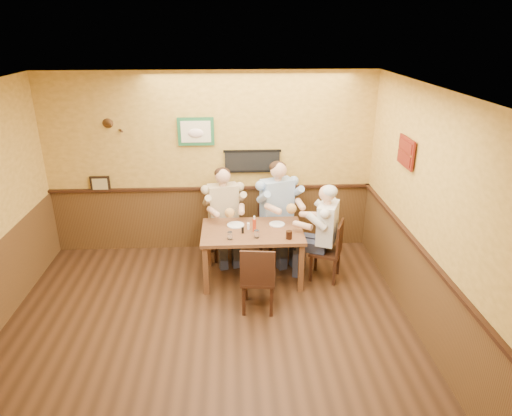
{
  "coord_description": "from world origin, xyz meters",
  "views": [
    {
      "loc": [
        0.33,
        -4.27,
        3.42
      ],
      "look_at": [
        0.64,
        1.42,
        1.1
      ],
      "focal_mm": 32.0,
      "sensor_mm": 36.0,
      "label": 1
    }
  ],
  "objects_px": {
    "cola_tumbler": "(289,235)",
    "salt_shaker": "(248,226)",
    "hot_sauce_bottle": "(254,224)",
    "chair_back_right": "(276,227)",
    "diner_blue_polo": "(277,215)",
    "chair_back_left": "(224,229)",
    "diner_tan_shirt": "(224,218)",
    "dining_table": "(252,236)",
    "pepper_shaker": "(243,230)",
    "chair_right_end": "(326,250)",
    "water_glass_mid": "(257,234)",
    "water_glass_left": "(230,236)",
    "diner_white_elder": "(327,238)",
    "chair_near_side": "(258,277)"
  },
  "relations": [
    {
      "from": "cola_tumbler",
      "to": "salt_shaker",
      "type": "distance_m",
      "value": 0.62
    },
    {
      "from": "hot_sauce_bottle",
      "to": "chair_back_right",
      "type": "bearing_deg",
      "value": 61.46
    },
    {
      "from": "hot_sauce_bottle",
      "to": "salt_shaker",
      "type": "height_order",
      "value": "hot_sauce_bottle"
    },
    {
      "from": "diner_blue_polo",
      "to": "hot_sauce_bottle",
      "type": "bearing_deg",
      "value": -138.96
    },
    {
      "from": "chair_back_left",
      "to": "salt_shaker",
      "type": "bearing_deg",
      "value": -74.11
    },
    {
      "from": "diner_blue_polo",
      "to": "hot_sauce_bottle",
      "type": "relative_size",
      "value": 6.88
    },
    {
      "from": "diner_tan_shirt",
      "to": "cola_tumbler",
      "type": "distance_m",
      "value": 1.33
    },
    {
      "from": "dining_table",
      "to": "pepper_shaker",
      "type": "height_order",
      "value": "pepper_shaker"
    },
    {
      "from": "dining_table",
      "to": "pepper_shaker",
      "type": "distance_m",
      "value": 0.21
    },
    {
      "from": "chair_right_end",
      "to": "water_glass_mid",
      "type": "distance_m",
      "value": 1.07
    },
    {
      "from": "chair_back_left",
      "to": "chair_back_right",
      "type": "height_order",
      "value": "chair_back_right"
    },
    {
      "from": "cola_tumbler",
      "to": "hot_sauce_bottle",
      "type": "relative_size",
      "value": 0.55
    },
    {
      "from": "chair_back_right",
      "to": "water_glass_mid",
      "type": "height_order",
      "value": "chair_back_right"
    },
    {
      "from": "water_glass_left",
      "to": "pepper_shaker",
      "type": "distance_m",
      "value": 0.25
    },
    {
      "from": "diner_white_elder",
      "to": "hot_sauce_bottle",
      "type": "relative_size",
      "value": 6.27
    },
    {
      "from": "chair_right_end",
      "to": "hot_sauce_bottle",
      "type": "distance_m",
      "value": 1.09
    },
    {
      "from": "water_glass_left",
      "to": "pepper_shaker",
      "type": "height_order",
      "value": "water_glass_left"
    },
    {
      "from": "diner_blue_polo",
      "to": "diner_white_elder",
      "type": "xyz_separation_m",
      "value": [
        0.63,
        -0.72,
        -0.06
      ]
    },
    {
      "from": "salt_shaker",
      "to": "chair_back_left",
      "type": "bearing_deg",
      "value": 118.69
    },
    {
      "from": "pepper_shaker",
      "to": "diner_white_elder",
      "type": "bearing_deg",
      "value": 1.57
    },
    {
      "from": "dining_table",
      "to": "chair_back_left",
      "type": "bearing_deg",
      "value": 120.96
    },
    {
      "from": "chair_right_end",
      "to": "chair_near_side",
      "type": "height_order",
      "value": "chair_near_side"
    },
    {
      "from": "chair_back_left",
      "to": "chair_back_right",
      "type": "relative_size",
      "value": 0.94
    },
    {
      "from": "diner_white_elder",
      "to": "pepper_shaker",
      "type": "xyz_separation_m",
      "value": [
        -1.17,
        -0.03,
        0.16
      ]
    },
    {
      "from": "dining_table",
      "to": "hot_sauce_bottle",
      "type": "height_order",
      "value": "hot_sauce_bottle"
    },
    {
      "from": "chair_back_left",
      "to": "chair_near_side",
      "type": "distance_m",
      "value": 1.51
    },
    {
      "from": "chair_near_side",
      "to": "diner_tan_shirt",
      "type": "height_order",
      "value": "diner_tan_shirt"
    },
    {
      "from": "chair_right_end",
      "to": "chair_near_side",
      "type": "xyz_separation_m",
      "value": [
        -1.0,
        -0.71,
        0.02
      ]
    },
    {
      "from": "diner_white_elder",
      "to": "chair_back_right",
      "type": "bearing_deg",
      "value": -116.5
    },
    {
      "from": "dining_table",
      "to": "chair_right_end",
      "type": "xyz_separation_m",
      "value": [
        1.04,
        -0.06,
        -0.22
      ]
    },
    {
      "from": "chair_back_right",
      "to": "chair_near_side",
      "type": "bearing_deg",
      "value": -124.8
    },
    {
      "from": "chair_near_side",
      "to": "cola_tumbler",
      "type": "relative_size",
      "value": 8.32
    },
    {
      "from": "dining_table",
      "to": "chair_back_right",
      "type": "relative_size",
      "value": 1.45
    },
    {
      "from": "water_glass_mid",
      "to": "diner_tan_shirt",
      "type": "bearing_deg",
      "value": 116.32
    },
    {
      "from": "chair_back_left",
      "to": "chair_near_side",
      "type": "bearing_deg",
      "value": -85.56
    },
    {
      "from": "chair_near_side",
      "to": "cola_tumbler",
      "type": "height_order",
      "value": "chair_near_side"
    },
    {
      "from": "water_glass_left",
      "to": "water_glass_mid",
      "type": "relative_size",
      "value": 1.0
    },
    {
      "from": "diner_white_elder",
      "to": "pepper_shaker",
      "type": "relative_size",
      "value": 14.76
    },
    {
      "from": "diner_tan_shirt",
      "to": "diner_blue_polo",
      "type": "distance_m",
      "value": 0.82
    },
    {
      "from": "chair_back_left",
      "to": "diner_tan_shirt",
      "type": "relative_size",
      "value": 0.7
    },
    {
      "from": "pepper_shaker",
      "to": "diner_tan_shirt",
      "type": "bearing_deg",
      "value": 109.56
    },
    {
      "from": "chair_right_end",
      "to": "salt_shaker",
      "type": "bearing_deg",
      "value": -72.37
    },
    {
      "from": "chair_near_side",
      "to": "pepper_shaker",
      "type": "distance_m",
      "value": 0.77
    },
    {
      "from": "dining_table",
      "to": "salt_shaker",
      "type": "distance_m",
      "value": 0.15
    },
    {
      "from": "diner_blue_polo",
      "to": "chair_near_side",
      "type": "bearing_deg",
      "value": -124.8
    },
    {
      "from": "chair_near_side",
      "to": "water_glass_mid",
      "type": "relative_size",
      "value": 8.71
    },
    {
      "from": "chair_near_side",
      "to": "cola_tumbler",
      "type": "distance_m",
      "value": 0.73
    },
    {
      "from": "chair_near_side",
      "to": "chair_back_right",
      "type": "bearing_deg",
      "value": -97.98
    },
    {
      "from": "water_glass_mid",
      "to": "hot_sauce_bottle",
      "type": "relative_size",
      "value": 0.52
    },
    {
      "from": "pepper_shaker",
      "to": "salt_shaker",
      "type": "bearing_deg",
      "value": 56.05
    }
  ]
}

